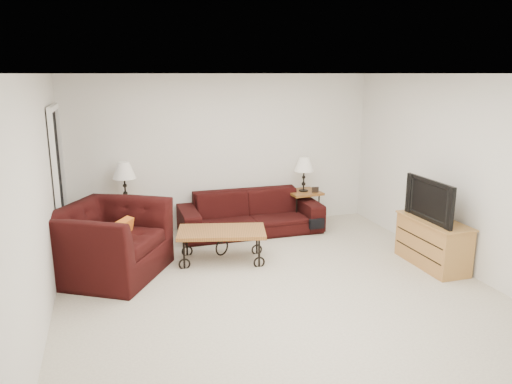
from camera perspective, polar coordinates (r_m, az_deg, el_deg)
ground at (r=6.05m, az=1.97°, el=-10.77°), size 5.00×5.00×0.00m
wall_back at (r=8.01m, az=-3.78°, el=4.65°), size 5.00×0.02×2.50m
wall_front at (r=3.48m, az=15.75°, el=-7.93°), size 5.00×0.02×2.50m
wall_left at (r=5.39m, az=-23.92°, el=-0.93°), size 0.02×5.00×2.50m
wall_right at (r=6.86m, az=22.23°, el=2.15°), size 0.02×5.00×2.50m
ceiling at (r=5.50m, az=2.19°, el=13.66°), size 5.00×5.00×0.00m
doorway at (r=7.04m, az=-22.02°, el=0.52°), size 0.08×0.94×2.04m
sofa at (r=7.83m, az=-0.66°, el=-2.43°), size 2.26×0.88×0.66m
side_table_left at (r=7.72m, az=-14.81°, el=-3.32°), size 0.61×0.61×0.61m
side_table_right at (r=8.32m, az=5.51°, el=-1.82°), size 0.57×0.57×0.57m
lamp_left at (r=7.57m, az=-15.08°, el=1.10°), size 0.38×0.38×0.61m
lamp_right at (r=8.19m, az=5.60°, el=2.06°), size 0.35×0.35×0.57m
photo_frame_left at (r=7.48m, az=-16.06°, el=-1.12°), size 0.12×0.05×0.10m
photo_frame_right at (r=8.16m, az=6.94°, el=0.26°), size 0.12×0.03×0.10m
coffee_table at (r=6.70m, az=-4.01°, el=-6.25°), size 1.29×0.89×0.44m
armchair at (r=6.44m, az=-16.80°, el=-5.54°), size 1.73×1.79×0.89m
throw_pillow at (r=6.37m, az=-15.49°, el=-4.96°), size 0.30×0.40×0.40m
tv_stand at (r=6.92m, az=19.91°, el=-5.58°), size 0.44×1.06×0.63m
television at (r=6.74m, az=20.18°, el=-0.86°), size 0.12×0.95×0.55m
backpack at (r=7.87m, az=6.73°, el=-3.13°), size 0.43×0.37×0.48m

